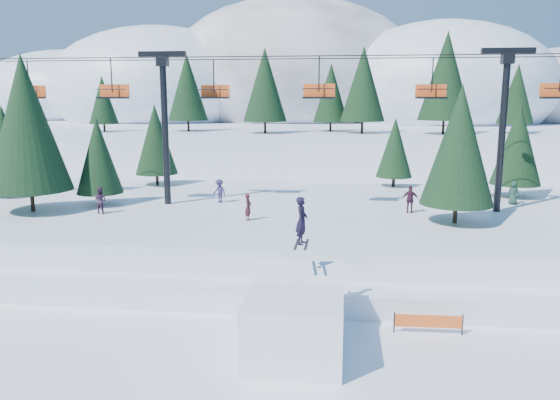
# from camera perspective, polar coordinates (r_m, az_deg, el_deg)

# --- Properties ---
(ground) EXTENTS (160.00, 160.00, 0.00)m
(ground) POSITION_cam_1_polar(r_m,az_deg,el_deg) (20.73, -2.78, -17.41)
(ground) COLOR white
(ground) RESTS_ON ground
(mid_shelf) EXTENTS (70.00, 22.00, 2.50)m
(mid_shelf) POSITION_cam_1_polar(r_m,az_deg,el_deg) (37.16, 1.76, -2.59)
(mid_shelf) COLOR white
(mid_shelf) RESTS_ON ground
(berm) EXTENTS (70.00, 6.00, 1.10)m
(berm) POSITION_cam_1_polar(r_m,az_deg,el_deg) (27.79, -0.05, -8.69)
(berm) COLOR white
(berm) RESTS_ON ground
(mountain_ridge) EXTENTS (119.00, 60.00, 26.46)m
(mountain_ridge) POSITION_cam_1_polar(r_m,az_deg,el_deg) (91.76, 1.62, 10.56)
(mountain_ridge) COLOR white
(mountain_ridge) RESTS_ON ground
(jump_kicker) EXTENTS (3.64, 4.97, 5.88)m
(jump_kicker) POSITION_cam_1_polar(r_m,az_deg,el_deg) (21.54, 1.64, -12.27)
(jump_kicker) COLOR white
(jump_kicker) RESTS_ON ground
(chairlift) EXTENTS (46.00, 3.21, 10.28)m
(chairlift) POSITION_cam_1_polar(r_m,az_deg,el_deg) (36.16, 3.29, 9.94)
(chairlift) COLOR black
(chairlift) RESTS_ON mid_shelf
(conifer_stand) EXTENTS (61.95, 17.57, 9.99)m
(conifer_stand) POSITION_cam_1_polar(r_m,az_deg,el_deg) (36.45, 6.74, 6.33)
(conifer_stand) COLOR black
(conifer_stand) RESTS_ON mid_shelf
(distant_skiers) EXTENTS (27.92, 7.79, 1.76)m
(distant_skiers) POSITION_cam_1_polar(r_m,az_deg,el_deg) (35.96, 0.69, 0.37)
(distant_skiers) COLOR #461B21
(distant_skiers) RESTS_ON mid_shelf
(banner_near) EXTENTS (2.86, 0.13, 0.90)m
(banner_near) POSITION_cam_1_polar(r_m,az_deg,el_deg) (24.16, 15.23, -12.15)
(banner_near) COLOR black
(banner_near) RESTS_ON ground
(banner_far) EXTENTS (2.72, 0.94, 0.90)m
(banner_far) POSITION_cam_1_polar(r_m,az_deg,el_deg) (27.89, 24.67, -9.65)
(banner_far) COLOR black
(banner_far) RESTS_ON ground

